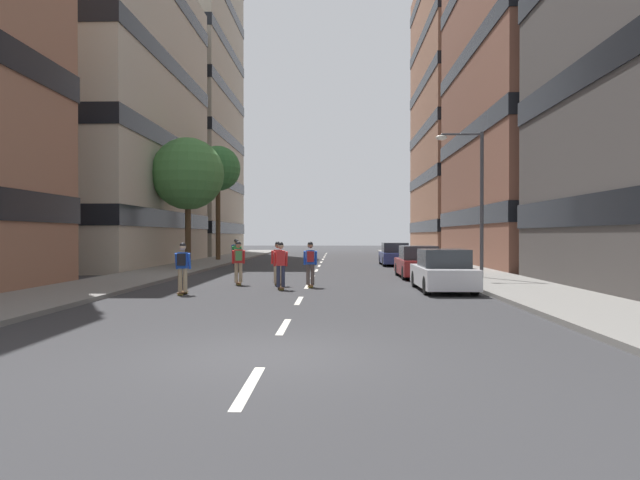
# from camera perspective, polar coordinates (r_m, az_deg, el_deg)

# --- Properties ---
(ground_plane) EXTENTS (149.97, 149.97, 0.00)m
(ground_plane) POSITION_cam_1_polar(r_m,az_deg,el_deg) (34.64, -0.24, -2.86)
(ground_plane) COLOR #333335
(sidewalk_left) EXTENTS (3.56, 68.73, 0.14)m
(sidewalk_left) POSITION_cam_1_polar(r_m,az_deg,el_deg) (38.84, -11.97, -2.41)
(sidewalk_left) COLOR gray
(sidewalk_left) RESTS_ON ground_plane
(sidewalk_right) EXTENTS (3.56, 68.73, 0.14)m
(sidewalk_right) POSITION_cam_1_polar(r_m,az_deg,el_deg) (38.35, 11.97, -2.44)
(sidewalk_right) COLOR gray
(sidewalk_right) RESTS_ON ground_plane
(lane_markings) EXTENTS (0.16, 57.20, 0.01)m
(lane_markings) POSITION_cam_1_polar(r_m,az_deg,el_deg) (35.15, -0.21, -2.81)
(lane_markings) COLOR silver
(lane_markings) RESTS_ON ground_plane
(building_left_mid) EXTENTS (13.25, 19.65, 20.43)m
(building_left_mid) POSITION_cam_1_polar(r_m,az_deg,el_deg) (42.68, -23.07, 11.64)
(building_left_mid) COLOR #BCB29E
(building_left_mid) RESTS_ON ground_plane
(building_left_far) EXTENTS (13.25, 17.19, 36.42)m
(building_left_far) POSITION_cam_1_polar(r_m,az_deg,el_deg) (62.74, -15.13, 15.51)
(building_left_far) COLOR #B2A893
(building_left_far) RESTS_ON ground_plane
(building_right_mid) EXTENTS (13.25, 18.64, 26.92)m
(building_right_mid) POSITION_cam_1_polar(r_m,az_deg,el_deg) (42.53, 23.52, 16.18)
(building_right_mid) COLOR brown
(building_right_mid) RESTS_ON ground_plane
(building_right_far) EXTENTS (13.25, 18.39, 28.67)m
(building_right_far) POSITION_cam_1_polar(r_m,az_deg,el_deg) (61.23, 16.40, 12.16)
(building_right_far) COLOR #9E6B51
(building_right_far) RESTS_ON ground_plane
(parked_car_near) EXTENTS (1.82, 4.40, 1.52)m
(parked_car_near) POSITION_cam_1_polar(r_m,az_deg,el_deg) (27.45, 9.77, -2.29)
(parked_car_near) COLOR maroon
(parked_car_near) RESTS_ON ground_plane
(parked_car_mid) EXTENTS (1.82, 4.40, 1.52)m
(parked_car_mid) POSITION_cam_1_polar(r_m,az_deg,el_deg) (21.15, 12.20, -3.12)
(parked_car_mid) COLOR silver
(parked_car_mid) RESTS_ON ground_plane
(parked_car_far) EXTENTS (1.82, 4.40, 1.52)m
(parked_car_far) POSITION_cam_1_polar(r_m,az_deg,el_deg) (38.34, 7.47, -1.50)
(parked_car_far) COLOR navy
(parked_car_far) RESTS_ON ground_plane
(street_tree_near) EXTENTS (4.43, 4.43, 7.88)m
(street_tree_near) POSITION_cam_1_polar(r_m,az_deg,el_deg) (36.17, -13.08, 6.44)
(street_tree_near) COLOR #4C3823
(street_tree_near) RESTS_ON sidewalk_left
(street_tree_mid) EXTENTS (3.46, 3.46, 8.76)m
(street_tree_mid) POSITION_cam_1_polar(r_m,az_deg,el_deg) (44.89, -10.17, 6.97)
(street_tree_mid) COLOR #4C3823
(street_tree_mid) RESTS_ON sidewalk_left
(streetlamp_right) EXTENTS (2.13, 0.30, 6.50)m
(streetlamp_right) POSITION_cam_1_polar(r_m,az_deg,el_deg) (26.44, 15.11, 5.05)
(streetlamp_right) COLOR #3F3F44
(streetlamp_right) RESTS_ON sidewalk_right
(skater_0) EXTENTS (0.55, 0.92, 1.78)m
(skater_0) POSITION_cam_1_polar(r_m,az_deg,el_deg) (35.96, -8.43, -1.13)
(skater_0) COLOR brown
(skater_0) RESTS_ON ground_plane
(skater_1) EXTENTS (0.55, 0.91, 1.78)m
(skater_1) POSITION_cam_1_polar(r_m,az_deg,el_deg) (22.12, -0.98, -2.14)
(skater_1) COLOR brown
(skater_1) RESTS_ON ground_plane
(skater_2) EXTENTS (0.54, 0.91, 1.78)m
(skater_2) POSITION_cam_1_polar(r_m,az_deg,el_deg) (19.97, -13.59, -2.43)
(skater_2) COLOR brown
(skater_2) RESTS_ON ground_plane
(skater_3) EXTENTS (0.56, 0.92, 1.78)m
(skater_3) POSITION_cam_1_polar(r_m,az_deg,el_deg) (31.83, -8.32, -1.39)
(skater_3) COLOR brown
(skater_3) RESTS_ON ground_plane
(skater_4) EXTENTS (0.57, 0.92, 1.78)m
(skater_4) POSITION_cam_1_polar(r_m,az_deg,el_deg) (22.87, -4.25, -2.13)
(skater_4) COLOR brown
(skater_4) RESTS_ON ground_plane
(skater_5) EXTENTS (0.56, 0.92, 1.78)m
(skater_5) POSITION_cam_1_polar(r_m,az_deg,el_deg) (21.22, -3.96, -2.33)
(skater_5) COLOR brown
(skater_5) RESTS_ON ground_plane
(skater_6) EXTENTS (0.57, 0.92, 1.78)m
(skater_6) POSITION_cam_1_polar(r_m,az_deg,el_deg) (23.40, -8.16, -2.00)
(skater_6) COLOR brown
(skater_6) RESTS_ON ground_plane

